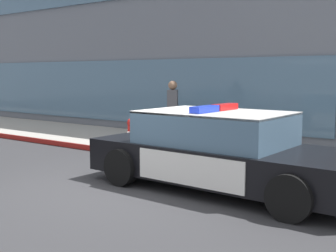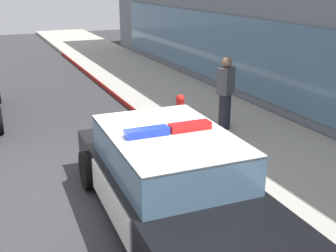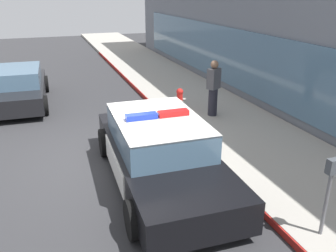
{
  "view_description": "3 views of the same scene",
  "coord_description": "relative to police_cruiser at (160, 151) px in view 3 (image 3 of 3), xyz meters",
  "views": [
    {
      "loc": [
        5.28,
        -5.91,
        2.04
      ],
      "look_at": [
        -0.17,
        1.58,
        0.93
      ],
      "focal_mm": 46.76,
      "sensor_mm": 36.0,
      "label": 1
    },
    {
      "loc": [
        6.77,
        -1.55,
        3.51
      ],
      "look_at": [
        -0.2,
        1.54,
        0.88
      ],
      "focal_mm": 45.56,
      "sensor_mm": 36.0,
      "label": 2
    },
    {
      "loc": [
        7.9,
        -1.25,
        3.87
      ],
      "look_at": [
        0.87,
        1.26,
        0.94
      ],
      "focal_mm": 37.83,
      "sensor_mm": 36.0,
      "label": 3
    }
  ],
  "objects": [
    {
      "name": "curb_red_paint",
      "position": [
        -1.54,
        1.32,
        -0.6
      ],
      "size": [
        28.8,
        0.04,
        0.14
      ],
      "primitive_type": "cube",
      "color": "maroon",
      "rests_on": "ground"
    },
    {
      "name": "pedestrian_on_sidewalk",
      "position": [
        -2.99,
        2.72,
        0.33
      ],
      "size": [
        0.42,
        0.48,
        1.71
      ],
      "rotation": [
        0.0,
        0.0,
        3.66
      ],
      "color": "#23232D",
      "rests_on": "sidewalk"
    },
    {
      "name": "parking_meter",
      "position": [
        2.76,
        1.82,
        0.4
      ],
      "size": [
        0.12,
        0.18,
        1.34
      ],
      "color": "slate",
      "rests_on": "sidewalk"
    },
    {
      "name": "police_cruiser",
      "position": [
        0.0,
        0.0,
        0.0
      ],
      "size": [
        4.95,
        2.23,
        1.49
      ],
      "rotation": [
        0.0,
        0.0,
        -0.03
      ],
      "color": "black",
      "rests_on": "ground"
    },
    {
      "name": "sidewalk",
      "position": [
        -1.54,
        2.94,
        -0.6
      ],
      "size": [
        48.0,
        3.22,
        0.15
      ],
      "primitive_type": "cube",
      "color": "#A39E93",
      "rests_on": "ground"
    },
    {
      "name": "fire_hydrant",
      "position": [
        -3.77,
        1.93,
        -0.18
      ],
      "size": [
        0.34,
        0.39,
        0.73
      ],
      "color": "red",
      "rests_on": "sidewalk"
    },
    {
      "name": "ground",
      "position": [
        -1.54,
        -0.83,
        -0.68
      ],
      "size": [
        48.0,
        48.0,
        0.0
      ],
      "primitive_type": "plane",
      "color": "#303033"
    },
    {
      "name": "car_far_lane",
      "position": [
        -6.69,
        -3.04,
        -0.05
      ],
      "size": [
        4.41,
        2.17,
        1.29
      ],
      "rotation": [
        0.0,
        0.0,
        3.1
      ],
      "color": "black",
      "rests_on": "ground"
    }
  ]
}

